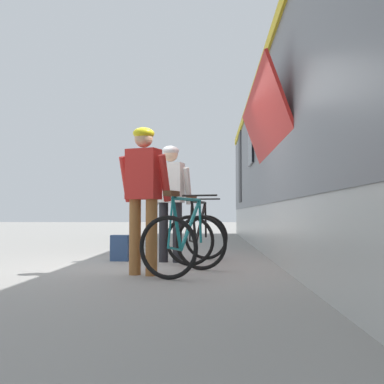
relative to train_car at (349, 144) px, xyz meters
name	(u,v)px	position (x,y,z in m)	size (l,w,h in m)	color
ground_plane	(163,267)	(-3.09, -2.00, -1.97)	(80.00, 80.00, 0.00)	gray
train_car	(349,144)	(0.00, 0.00, 0.00)	(3.32, 20.07, 3.88)	slate
cyclist_near_in_red	(144,186)	(-3.23, -2.91, -0.91)	(0.66, 0.45, 1.76)	#935B2D
cyclist_far_in_white	(171,192)	(-3.04, -1.29, -0.91)	(0.66, 0.40, 1.76)	#232328
bicycle_near_teal	(186,241)	(-2.73, -2.83, -1.56)	(1.03, 1.25, 0.99)	black
bicycle_far_black	(198,236)	(-2.62, -1.34, -1.56)	(0.92, 1.20, 0.99)	black
backpack_on_platform	(120,248)	(-3.84, -1.10, -1.77)	(0.28, 0.18, 0.40)	navy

